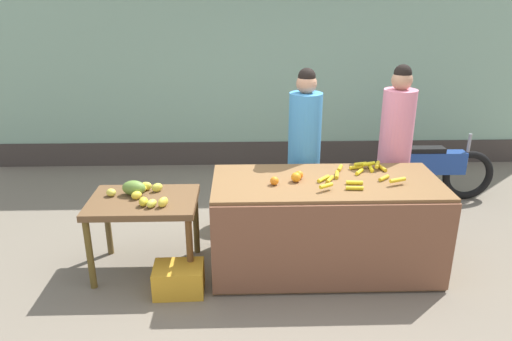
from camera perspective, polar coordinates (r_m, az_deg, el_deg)
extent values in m
plane|color=#756B5B|center=(4.78, 3.60, -11.33)|extent=(24.00, 24.00, 0.00)
cube|color=#8CB299|center=(7.19, 1.66, 13.98)|extent=(8.44, 0.20, 3.40)
cube|color=#3F3833|center=(7.41, 1.59, 2.12)|extent=(8.44, 0.04, 0.36)
cube|color=brown|center=(4.60, 8.18, -6.41)|extent=(2.10, 0.92, 0.90)
cube|color=brown|center=(4.19, 9.25, -9.33)|extent=(2.10, 0.03, 0.84)
cube|color=brown|center=(4.52, -13.35, -3.68)|extent=(0.99, 0.71, 0.06)
cylinder|color=brown|center=(4.54, -19.26, -9.47)|extent=(0.06, 0.06, 0.68)
cylinder|color=brown|center=(4.35, -7.90, -9.75)|extent=(0.06, 0.06, 0.68)
cylinder|color=brown|center=(5.05, -17.32, -6.07)|extent=(0.06, 0.06, 0.68)
cylinder|color=brown|center=(4.88, -7.19, -6.17)|extent=(0.06, 0.06, 0.68)
cylinder|color=gold|center=(4.70, 10.00, 0.30)|extent=(0.08, 0.13, 0.04)
cylinder|color=gold|center=(4.52, 9.63, -0.52)|extent=(0.07, 0.16, 0.04)
cylinder|color=yellow|center=(4.76, 13.56, 0.29)|extent=(0.05, 0.16, 0.04)
cylinder|color=yellow|center=(4.37, 11.69, -1.44)|extent=(0.15, 0.05, 0.04)
cylinder|color=gold|center=(4.24, 11.71, -2.08)|extent=(0.15, 0.05, 0.04)
cylinder|color=gold|center=(4.79, 14.84, 0.28)|extent=(0.07, 0.15, 0.04)
cylinder|color=yellow|center=(4.41, 8.06, -0.98)|extent=(0.13, 0.14, 0.04)
cylinder|color=yellow|center=(4.75, 11.87, 0.37)|extent=(0.13, 0.07, 0.04)
cylinder|color=yellow|center=(4.64, 12.27, -0.15)|extent=(0.11, 0.13, 0.04)
cylinder|color=gold|center=(4.40, 8.81, -1.07)|extent=(0.10, 0.14, 0.04)
cylinder|color=gold|center=(4.53, 15.04, -0.88)|extent=(0.12, 0.12, 0.04)
cylinder|color=yellow|center=(4.17, 8.37, -1.82)|extent=(0.13, 0.10, 0.04)
cylinder|color=gold|center=(4.76, 12.38, 0.76)|extent=(0.13, 0.07, 0.04)
cylinder|color=gold|center=(4.78, 14.31, 0.69)|extent=(0.09, 0.15, 0.04)
cylinder|color=yellow|center=(4.78, 13.30, 0.78)|extent=(0.14, 0.08, 0.04)
cylinder|color=yellow|center=(4.44, 16.57, -1.10)|extent=(0.16, 0.09, 0.04)
sphere|color=orange|center=(4.26, 2.21, -1.24)|extent=(0.08, 0.08, 0.08)
sphere|color=orange|center=(4.41, 5.16, -0.53)|extent=(0.08, 0.08, 0.08)
sphere|color=orange|center=(4.34, 4.80, -0.80)|extent=(0.09, 0.09, 0.09)
ellipsoid|color=#D9CD49|center=(4.63, -16.94, -2.53)|extent=(0.10, 0.10, 0.07)
ellipsoid|color=yellow|center=(4.35, -13.32, -3.64)|extent=(0.09, 0.11, 0.08)
ellipsoid|color=yellow|center=(4.64, -13.56, -2.18)|extent=(0.13, 0.14, 0.07)
ellipsoid|color=#D3CD42|center=(4.63, -11.73, -2.00)|extent=(0.13, 0.12, 0.08)
ellipsoid|color=yellow|center=(4.51, -14.09, -2.87)|extent=(0.13, 0.12, 0.08)
ellipsoid|color=yellow|center=(4.30, -11.05, -3.72)|extent=(0.11, 0.14, 0.09)
ellipsoid|color=yellow|center=(4.68, -13.06, -1.84)|extent=(0.13, 0.09, 0.08)
ellipsoid|color=#DED948|center=(4.31, -12.37, -3.87)|extent=(0.12, 0.13, 0.07)
ellipsoid|color=olive|center=(4.59, -14.41, -2.02)|extent=(0.24, 0.17, 0.14)
cylinder|color=#33333D|center=(5.26, 5.54, -3.89)|extent=(0.29, 0.29, 0.71)
cylinder|color=#3F8CCC|center=(4.99, 5.84, 4.34)|extent=(0.34, 0.34, 0.86)
sphere|color=tan|center=(4.87, 6.07, 10.30)|extent=(0.21, 0.21, 0.21)
sphere|color=black|center=(4.86, 6.10, 11.09)|extent=(0.18, 0.18, 0.18)
cylinder|color=#33333D|center=(5.44, 15.62, -3.64)|extent=(0.29, 0.29, 0.72)
cylinder|color=pink|center=(5.18, 16.46, 4.48)|extent=(0.34, 0.34, 0.88)
sphere|color=tan|center=(5.07, 17.07, 10.30)|extent=(0.21, 0.21, 0.21)
sphere|color=black|center=(5.05, 17.15, 11.05)|extent=(0.18, 0.18, 0.18)
torus|color=black|center=(6.67, 24.00, -0.52)|extent=(0.65, 0.09, 0.65)
torus|color=black|center=(6.32, 16.21, -0.63)|extent=(0.65, 0.09, 0.65)
cube|color=navy|center=(6.42, 20.40, 0.92)|extent=(0.80, 0.18, 0.28)
cube|color=black|center=(6.34, 19.74, 2.28)|extent=(0.44, 0.16, 0.08)
cylinder|color=gray|center=(6.54, 24.04, 2.34)|extent=(0.04, 0.04, 0.40)
cube|color=gold|center=(4.39, -9.20, -12.69)|extent=(0.45, 0.33, 0.26)
ellipsoid|color=tan|center=(5.41, -3.45, -4.48)|extent=(0.45, 0.47, 0.47)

